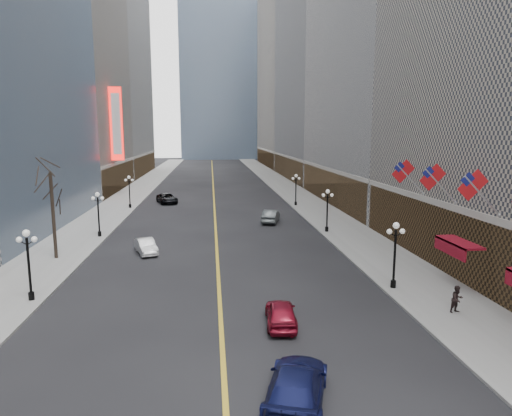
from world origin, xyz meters
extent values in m
cube|color=gray|center=(14.00, 70.00, 0.07)|extent=(6.00, 230.00, 0.15)
cube|color=gray|center=(-14.00, 70.00, 0.07)|extent=(6.00, 230.00, 0.15)
cube|color=gold|center=(0.00, 80.00, 0.01)|extent=(0.25, 200.00, 0.02)
cube|color=#4F4135|center=(18.40, 29.00, 2.60)|extent=(2.80, 41.00, 5.00)
cube|color=#4F4135|center=(18.40, 68.00, 2.60)|extent=(2.80, 35.00, 5.00)
cube|color=gray|center=(30.00, 106.00, 24.00)|extent=(26.00, 40.00, 48.00)
cube|color=#4F4135|center=(18.40, 106.00, 2.60)|extent=(2.80, 39.00, 5.00)
cube|color=#A89D8B|center=(30.00, 149.00, 31.00)|extent=(26.00, 46.00, 62.00)
cube|color=#4F4135|center=(18.40, 149.00, 2.60)|extent=(2.80, 45.00, 5.00)
cube|color=#A89D8B|center=(-30.00, 87.00, 25.00)|extent=(26.00, 30.00, 50.00)
cube|color=#4F4135|center=(-18.40, 87.00, 2.60)|extent=(2.80, 29.00, 5.00)
cube|color=#BBBAB2|center=(-30.00, 121.00, 36.00)|extent=(26.00, 38.00, 72.00)
cube|color=#4F4135|center=(-18.40, 121.00, 2.60)|extent=(2.80, 37.00, 5.00)
cylinder|color=black|center=(11.80, 30.00, 0.40)|extent=(0.36, 0.36, 0.50)
cylinder|color=black|center=(11.80, 30.00, 2.15)|extent=(0.16, 0.16, 4.00)
sphere|color=white|center=(11.80, 30.00, 4.45)|extent=(0.44, 0.44, 0.44)
sphere|color=white|center=(11.35, 30.00, 4.05)|extent=(0.36, 0.36, 0.36)
sphere|color=white|center=(12.25, 30.00, 4.05)|extent=(0.36, 0.36, 0.36)
cylinder|color=black|center=(11.80, 48.00, 0.40)|extent=(0.36, 0.36, 0.50)
cylinder|color=black|center=(11.80, 48.00, 2.15)|extent=(0.16, 0.16, 4.00)
sphere|color=white|center=(11.80, 48.00, 4.45)|extent=(0.44, 0.44, 0.44)
sphere|color=white|center=(11.35, 48.00, 4.05)|extent=(0.36, 0.36, 0.36)
sphere|color=white|center=(12.25, 48.00, 4.05)|extent=(0.36, 0.36, 0.36)
cylinder|color=black|center=(11.80, 66.00, 0.40)|extent=(0.36, 0.36, 0.50)
cylinder|color=black|center=(11.80, 66.00, 2.15)|extent=(0.16, 0.16, 4.00)
sphere|color=white|center=(11.80, 66.00, 4.45)|extent=(0.44, 0.44, 0.44)
sphere|color=white|center=(11.35, 66.00, 4.05)|extent=(0.36, 0.36, 0.36)
sphere|color=white|center=(12.25, 66.00, 4.05)|extent=(0.36, 0.36, 0.36)
cylinder|color=black|center=(-11.80, 30.00, 0.40)|extent=(0.36, 0.36, 0.50)
cylinder|color=black|center=(-11.80, 30.00, 2.15)|extent=(0.16, 0.16, 4.00)
sphere|color=white|center=(-11.80, 30.00, 4.45)|extent=(0.44, 0.44, 0.44)
sphere|color=white|center=(-12.25, 30.00, 4.05)|extent=(0.36, 0.36, 0.36)
sphere|color=white|center=(-11.35, 30.00, 4.05)|extent=(0.36, 0.36, 0.36)
cylinder|color=black|center=(-11.80, 48.00, 0.40)|extent=(0.36, 0.36, 0.50)
cylinder|color=black|center=(-11.80, 48.00, 2.15)|extent=(0.16, 0.16, 4.00)
sphere|color=white|center=(-11.80, 48.00, 4.45)|extent=(0.44, 0.44, 0.44)
sphere|color=white|center=(-12.25, 48.00, 4.05)|extent=(0.36, 0.36, 0.36)
sphere|color=white|center=(-11.35, 48.00, 4.05)|extent=(0.36, 0.36, 0.36)
cylinder|color=black|center=(-11.80, 66.00, 0.40)|extent=(0.36, 0.36, 0.50)
cylinder|color=black|center=(-11.80, 66.00, 2.15)|extent=(0.16, 0.16, 4.00)
sphere|color=white|center=(-11.80, 66.00, 4.45)|extent=(0.44, 0.44, 0.44)
sphere|color=white|center=(-12.25, 66.00, 4.05)|extent=(0.36, 0.36, 0.36)
sphere|color=white|center=(-11.35, 66.00, 4.05)|extent=(0.36, 0.36, 0.36)
cylinder|color=#B2B2B7|center=(15.80, 27.00, 6.80)|extent=(2.49, 0.12, 2.49)
cube|color=red|center=(15.15, 27.00, 7.45)|extent=(1.94, 0.04, 1.94)
cube|color=navy|center=(14.80, 27.00, 7.80)|extent=(0.88, 0.06, 0.88)
cylinder|color=#B2B2B7|center=(15.80, 32.00, 6.80)|extent=(2.49, 0.12, 2.49)
cube|color=red|center=(15.15, 32.00, 7.45)|extent=(1.94, 0.04, 1.94)
cube|color=navy|center=(14.80, 32.00, 7.80)|extent=(0.88, 0.06, 0.88)
cylinder|color=#B2B2B7|center=(15.80, 37.00, 6.80)|extent=(2.49, 0.12, 2.49)
cube|color=red|center=(15.15, 37.00, 7.45)|extent=(1.94, 0.04, 1.94)
cube|color=navy|center=(14.80, 37.00, 7.80)|extent=(0.88, 0.06, 0.88)
cube|color=maroon|center=(16.30, 30.00, 3.20)|extent=(1.40, 4.00, 0.15)
cube|color=maroon|center=(15.65, 30.00, 2.80)|extent=(0.10, 4.00, 0.90)
cube|color=red|center=(-15.90, 80.00, 12.00)|extent=(2.00, 0.50, 12.00)
cube|color=white|center=(-15.85, 80.00, 12.00)|extent=(1.40, 0.55, 10.00)
cylinder|color=#2D231C|center=(-13.50, 40.00, 3.75)|extent=(0.28, 0.28, 7.20)
imported|color=#BBBBBD|center=(-6.24, 41.27, 0.65)|extent=(2.61, 4.21, 1.31)
imported|color=black|center=(-7.09, 70.64, 0.74)|extent=(3.95, 5.84, 1.49)
imported|color=#131748|center=(2.75, 17.47, 0.80)|extent=(3.74, 5.90, 1.59)
imported|color=maroon|center=(3.31, 25.01, 0.69)|extent=(1.94, 4.18, 1.39)
imported|color=#414648|center=(6.59, 54.18, 0.77)|extent=(2.82, 4.96, 1.55)
imported|color=black|center=(13.75, 25.40, 0.96)|extent=(0.88, 0.64, 1.62)
camera|label=1|loc=(-0.43, 1.35, 10.53)|focal=32.00mm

